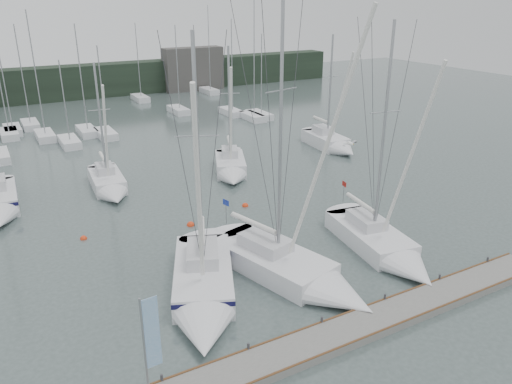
% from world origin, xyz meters
% --- Properties ---
extents(ground, '(160.00, 160.00, 0.00)m').
position_xyz_m(ground, '(0.00, 0.00, 0.00)').
color(ground, '#43524F').
rests_on(ground, ground).
extents(dock, '(24.00, 2.00, 0.40)m').
position_xyz_m(dock, '(0.00, -5.00, 0.20)').
color(dock, '#60605B').
rests_on(dock, ground).
extents(far_treeline, '(90.00, 4.00, 5.00)m').
position_xyz_m(far_treeline, '(0.00, 62.00, 2.50)').
color(far_treeline, black).
rests_on(far_treeline, ground).
extents(far_building_right, '(10.00, 3.00, 7.00)m').
position_xyz_m(far_building_right, '(18.00, 60.00, 3.50)').
color(far_building_right, '#464340').
rests_on(far_building_right, ground).
extents(mast_forest, '(50.20, 27.52, 14.65)m').
position_xyz_m(mast_forest, '(-7.37, 42.28, 0.47)').
color(mast_forest, silver).
rests_on(mast_forest, ground).
extents(sailboat_near_left, '(6.89, 10.62, 14.63)m').
position_xyz_m(sailboat_near_left, '(-6.12, 0.61, 0.63)').
color(sailboat_near_left, silver).
rests_on(sailboat_near_left, ground).
extents(sailboat_near_center, '(5.99, 11.22, 17.96)m').
position_xyz_m(sailboat_near_center, '(-0.60, -0.32, 0.59)').
color(sailboat_near_center, silver).
rests_on(sailboat_near_center, ground).
extents(sailboat_near_right, '(4.28, 10.04, 14.81)m').
position_xyz_m(sailboat_near_right, '(5.67, -0.31, 0.55)').
color(sailboat_near_right, silver).
rests_on(sailboat_near_right, ground).
extents(sailboat_mid_b, '(2.99, 7.73, 11.04)m').
position_xyz_m(sailboat_mid_b, '(-6.42, 18.87, 0.55)').
color(sailboat_mid_b, silver).
rests_on(sailboat_mid_b, ground).
extents(sailboat_mid_c, '(5.27, 7.86, 11.91)m').
position_xyz_m(sailboat_mid_c, '(4.02, 17.73, 0.61)').
color(sailboat_mid_c, silver).
rests_on(sailboat_mid_c, ground).
extents(sailboat_mid_e, '(3.34, 8.20, 12.32)m').
position_xyz_m(sailboat_mid_e, '(16.90, 19.84, 0.61)').
color(sailboat_mid_e, silver).
rests_on(sailboat_mid_e, ground).
extents(buoy_a, '(0.55, 0.55, 0.55)m').
position_xyz_m(buoy_a, '(-3.07, 9.92, 0.00)').
color(buoy_a, red).
rests_on(buoy_a, ground).
extents(buoy_b, '(0.50, 0.50, 0.50)m').
position_xyz_m(buoy_b, '(1.89, 11.09, 0.00)').
color(buoy_b, red).
rests_on(buoy_b, ground).
extents(buoy_c, '(0.46, 0.46, 0.46)m').
position_xyz_m(buoy_c, '(-10.06, 11.41, 0.00)').
color(buoy_c, red).
rests_on(buoy_c, ground).
extents(dock_banner, '(0.69, 0.10, 4.55)m').
position_xyz_m(dock_banner, '(-10.52, -4.71, 3.09)').
color(dock_banner, '#93969B').
rests_on(dock_banner, dock).
extents(seagull, '(0.98, 0.47, 0.20)m').
position_xyz_m(seagull, '(1.58, -0.93, 8.01)').
color(seagull, white).
rests_on(seagull, ground).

